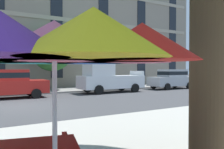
{
  "coord_description": "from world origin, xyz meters",
  "views": [
    {
      "loc": [
        -1.78,
        -11.78,
        1.8
      ],
      "look_at": [
        7.24,
        3.2,
        1.4
      ],
      "focal_mm": 37.39,
      "sensor_mm": 36.0,
      "label": 1
    }
  ],
  "objects_px": {
    "pickup_white": "(109,79)",
    "sedan_blue": "(214,77)",
    "patio_umbrella": "(54,43)",
    "sedan_silver": "(172,78)",
    "street_tree_middle": "(55,48)",
    "sedan_red": "(9,83)"
  },
  "relations": [
    {
      "from": "patio_umbrella",
      "to": "street_tree_middle",
      "type": "bearing_deg",
      "value": 72.79
    },
    {
      "from": "pickup_white",
      "to": "street_tree_middle",
      "type": "distance_m",
      "value": 5.25
    },
    {
      "from": "sedan_red",
      "to": "street_tree_middle",
      "type": "height_order",
      "value": "street_tree_middle"
    },
    {
      "from": "pickup_white",
      "to": "sedan_blue",
      "type": "height_order",
      "value": "pickup_white"
    },
    {
      "from": "sedan_silver",
      "to": "street_tree_middle",
      "type": "bearing_deg",
      "value": 161.6
    },
    {
      "from": "sedan_red",
      "to": "street_tree_middle",
      "type": "distance_m",
      "value": 5.72
    },
    {
      "from": "sedan_blue",
      "to": "pickup_white",
      "type": "bearing_deg",
      "value": 180.0
    },
    {
      "from": "street_tree_middle",
      "to": "patio_umbrella",
      "type": "xyz_separation_m",
      "value": [
        -4.96,
        -16.0,
        -1.46
      ]
    },
    {
      "from": "pickup_white",
      "to": "patio_umbrella",
      "type": "xyz_separation_m",
      "value": [
        -8.15,
        -12.7,
        1.08
      ]
    },
    {
      "from": "street_tree_middle",
      "to": "pickup_white",
      "type": "bearing_deg",
      "value": -45.92
    },
    {
      "from": "street_tree_middle",
      "to": "patio_umbrella",
      "type": "relative_size",
      "value": 1.61
    },
    {
      "from": "sedan_silver",
      "to": "street_tree_middle",
      "type": "relative_size",
      "value": 0.81
    },
    {
      "from": "street_tree_middle",
      "to": "patio_umbrella",
      "type": "distance_m",
      "value": 16.81
    },
    {
      "from": "sedan_silver",
      "to": "sedan_blue",
      "type": "distance_m",
      "value": 6.18
    },
    {
      "from": "pickup_white",
      "to": "sedan_blue",
      "type": "bearing_deg",
      "value": -0.0
    },
    {
      "from": "sedan_blue",
      "to": "street_tree_middle",
      "type": "bearing_deg",
      "value": 168.42
    },
    {
      "from": "sedan_silver",
      "to": "sedan_blue",
      "type": "relative_size",
      "value": 1.0
    },
    {
      "from": "sedan_blue",
      "to": "sedan_red",
      "type": "bearing_deg",
      "value": 180.0
    },
    {
      "from": "sedan_silver",
      "to": "patio_umbrella",
      "type": "xyz_separation_m",
      "value": [
        -14.87,
        -12.7,
        1.16
      ]
    },
    {
      "from": "pickup_white",
      "to": "sedan_silver",
      "type": "relative_size",
      "value": 1.16
    },
    {
      "from": "sedan_red",
      "to": "patio_umbrella",
      "type": "bearing_deg",
      "value": -94.92
    },
    {
      "from": "sedan_silver",
      "to": "sedan_red",
      "type": "bearing_deg",
      "value": 180.0
    }
  ]
}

